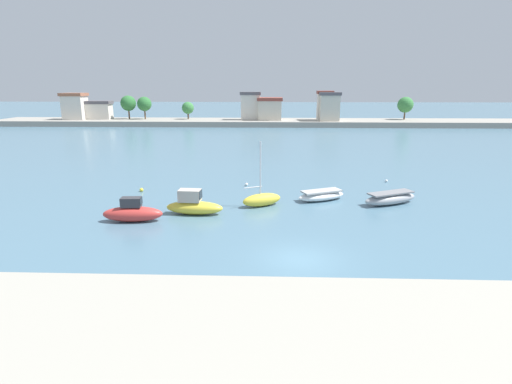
{
  "coord_description": "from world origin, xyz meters",
  "views": [
    {
      "loc": [
        -1.69,
        -20.78,
        9.46
      ],
      "look_at": [
        -2.86,
        11.45,
        0.79
      ],
      "focal_mm": 28.32,
      "sensor_mm": 36.0,
      "label": 1
    }
  ],
  "objects_px": {
    "moored_boat_3": "(321,196)",
    "mooring_buoy_1": "(141,190)",
    "moored_boat_1": "(194,205)",
    "moored_boat_2": "(262,199)",
    "moored_boat_4": "(390,198)",
    "moored_boat_0": "(133,213)",
    "mooring_buoy_0": "(386,181)",
    "mooring_buoy_2": "(246,184)"
  },
  "relations": [
    {
      "from": "moored_boat_3",
      "to": "mooring_buoy_1",
      "type": "relative_size",
      "value": 13.16
    },
    {
      "from": "moored_boat_1",
      "to": "moored_boat_3",
      "type": "distance_m",
      "value": 10.79
    },
    {
      "from": "moored_boat_3",
      "to": "moored_boat_1",
      "type": "bearing_deg",
      "value": 178.5
    },
    {
      "from": "moored_boat_2",
      "to": "moored_boat_4",
      "type": "xyz_separation_m",
      "value": [
        10.4,
        0.87,
        -0.05
      ]
    },
    {
      "from": "moored_boat_0",
      "to": "moored_boat_4",
      "type": "xyz_separation_m",
      "value": [
        19.46,
        4.92,
        -0.15
      ]
    },
    {
      "from": "moored_boat_1",
      "to": "moored_boat_2",
      "type": "height_order",
      "value": "moored_boat_2"
    },
    {
      "from": "moored_boat_1",
      "to": "moored_boat_4",
      "type": "distance_m",
      "value": 15.76
    },
    {
      "from": "moored_boat_2",
      "to": "mooring_buoy_1",
      "type": "xyz_separation_m",
      "value": [
        -11.01,
        4.05,
        -0.38
      ]
    },
    {
      "from": "moored_boat_0",
      "to": "moored_boat_3",
      "type": "relative_size",
      "value": 0.97
    },
    {
      "from": "moored_boat_1",
      "to": "moored_boat_4",
      "type": "bearing_deg",
      "value": 15.1
    },
    {
      "from": "moored_boat_0",
      "to": "moored_boat_1",
      "type": "xyz_separation_m",
      "value": [
        4.02,
        1.79,
        0.05
      ]
    },
    {
      "from": "moored_boat_2",
      "to": "mooring_buoy_0",
      "type": "xyz_separation_m",
      "value": [
        12.21,
        8.56,
        -0.41
      ]
    },
    {
      "from": "moored_boat_2",
      "to": "moored_boat_3",
      "type": "distance_m",
      "value": 5.27
    },
    {
      "from": "moored_boat_0",
      "to": "moored_boat_2",
      "type": "height_order",
      "value": "moored_boat_2"
    },
    {
      "from": "moored_boat_4",
      "to": "mooring_buoy_0",
      "type": "distance_m",
      "value": 7.9
    },
    {
      "from": "moored_boat_0",
      "to": "mooring_buoy_2",
      "type": "height_order",
      "value": "moored_boat_0"
    },
    {
      "from": "moored_boat_0",
      "to": "moored_boat_3",
      "type": "bearing_deg",
      "value": 19.03
    },
    {
      "from": "mooring_buoy_0",
      "to": "mooring_buoy_2",
      "type": "relative_size",
      "value": 0.86
    },
    {
      "from": "moored_boat_1",
      "to": "moored_boat_2",
      "type": "relative_size",
      "value": 0.84
    },
    {
      "from": "moored_boat_3",
      "to": "moored_boat_4",
      "type": "height_order",
      "value": "moored_boat_4"
    },
    {
      "from": "moored_boat_4",
      "to": "mooring_buoy_1",
      "type": "xyz_separation_m",
      "value": [
        -21.41,
        3.18,
        -0.32
      ]
    },
    {
      "from": "mooring_buoy_0",
      "to": "mooring_buoy_1",
      "type": "distance_m",
      "value": 23.65
    },
    {
      "from": "moored_boat_3",
      "to": "mooring_buoy_2",
      "type": "height_order",
      "value": "moored_boat_3"
    },
    {
      "from": "mooring_buoy_0",
      "to": "mooring_buoy_1",
      "type": "height_order",
      "value": "mooring_buoy_1"
    },
    {
      "from": "moored_boat_1",
      "to": "moored_boat_4",
      "type": "relative_size",
      "value": 0.87
    },
    {
      "from": "moored_boat_4",
      "to": "mooring_buoy_1",
      "type": "bearing_deg",
      "value": 146.81
    },
    {
      "from": "moored_boat_3",
      "to": "mooring_buoy_0",
      "type": "xyz_separation_m",
      "value": [
        7.26,
        6.76,
        -0.28
      ]
    },
    {
      "from": "moored_boat_3",
      "to": "moored_boat_4",
      "type": "xyz_separation_m",
      "value": [
        5.45,
        -0.93,
        0.08
      ]
    },
    {
      "from": "mooring_buoy_1",
      "to": "mooring_buoy_2",
      "type": "bearing_deg",
      "value": 14.59
    },
    {
      "from": "moored_boat_1",
      "to": "moored_boat_4",
      "type": "xyz_separation_m",
      "value": [
        15.44,
        3.13,
        -0.2
      ]
    },
    {
      "from": "mooring_buoy_0",
      "to": "mooring_buoy_2",
      "type": "distance_m",
      "value": 13.97
    },
    {
      "from": "moored_boat_4",
      "to": "mooring_buoy_1",
      "type": "relative_size",
      "value": 14.84
    },
    {
      "from": "mooring_buoy_1",
      "to": "moored_boat_1",
      "type": "bearing_deg",
      "value": -46.63
    },
    {
      "from": "moored_boat_0",
      "to": "mooring_buoy_1",
      "type": "relative_size",
      "value": 12.77
    },
    {
      "from": "moored_boat_4",
      "to": "moored_boat_0",
      "type": "bearing_deg",
      "value": 169.46
    },
    {
      "from": "moored_boat_0",
      "to": "moored_boat_4",
      "type": "distance_m",
      "value": 20.07
    },
    {
      "from": "moored_boat_1",
      "to": "mooring_buoy_0",
      "type": "bearing_deg",
      "value": 35.74
    },
    {
      "from": "moored_boat_1",
      "to": "mooring_buoy_1",
      "type": "height_order",
      "value": "moored_boat_1"
    },
    {
      "from": "moored_boat_1",
      "to": "moored_boat_3",
      "type": "xyz_separation_m",
      "value": [
        9.99,
        4.06,
        -0.28
      ]
    },
    {
      "from": "moored_boat_1",
      "to": "moored_boat_3",
      "type": "height_order",
      "value": "moored_boat_1"
    },
    {
      "from": "moored_boat_1",
      "to": "mooring_buoy_2",
      "type": "relative_size",
      "value": 14.39
    },
    {
      "from": "mooring_buoy_1",
      "to": "moored_boat_4",
      "type": "bearing_deg",
      "value": -8.46
    }
  ]
}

